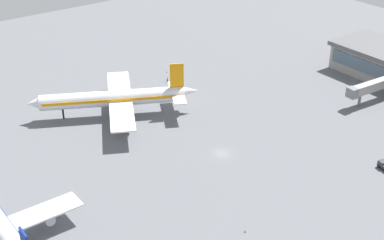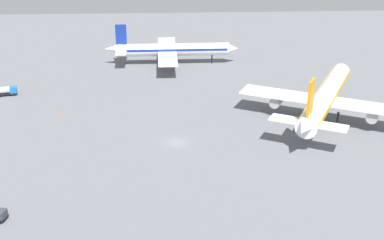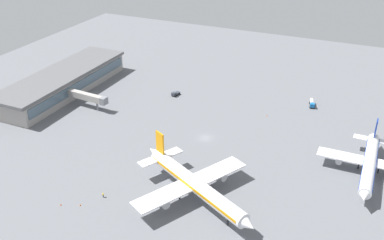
% 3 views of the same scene
% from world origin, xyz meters
% --- Properties ---
extents(ground, '(288.00, 288.00, 0.00)m').
position_xyz_m(ground, '(0.00, 0.00, 0.00)').
color(ground, slate).
extents(airplane_at_gate, '(43.00, 34.35, 13.11)m').
position_xyz_m(airplane_at_gate, '(-0.03, 59.12, 4.77)').
color(airplane_at_gate, white).
rests_on(airplane_at_gate, ground).
extents(airplane_taxiing, '(38.66, 46.37, 15.33)m').
position_xyz_m(airplane_taxiing, '(35.81, 11.44, 5.57)').
color(airplane_taxiing, white).
rests_on(airplane_taxiing, ground).
extents(fuel_truck, '(6.57, 3.34, 2.50)m').
position_xyz_m(fuel_truck, '(-45.54, 31.88, 1.39)').
color(fuel_truck, black).
rests_on(fuel_truck, ground).
extents(safety_cone_mid_apron, '(0.44, 0.44, 0.60)m').
position_xyz_m(safety_cone_mid_apron, '(-27.92, 16.46, 0.30)').
color(safety_cone_mid_apron, '#EA590C').
rests_on(safety_cone_mid_apron, ground).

